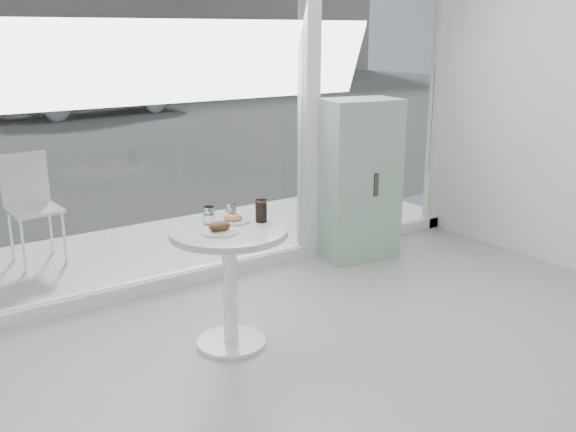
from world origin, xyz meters
TOP-DOWN VIEW (x-y plane):
  - storefront at (0.07, 3.00)m, footprint 5.00×0.14m
  - main_table at (-0.50, 1.90)m, footprint 0.72×0.72m
  - patio_deck at (0.00, 3.80)m, footprint 5.60×1.60m
  - mint_cabinet at (1.25, 2.74)m, footprint 0.70×0.53m
  - patio_chair at (-1.15, 4.10)m, footprint 0.42×0.42m
  - car_silver at (2.63, 13.86)m, footprint 4.24×1.90m
  - plate_fritter at (-0.57, 1.87)m, footprint 0.22×0.22m
  - plate_donut at (-0.40, 2.02)m, footprint 0.21×0.21m
  - water_tumbler_a at (-0.55, 2.06)m, footprint 0.07×0.07m
  - water_tumbler_b at (-0.38, 2.07)m, footprint 0.07×0.07m
  - cola_glass at (-0.25, 1.92)m, footprint 0.07×0.07m

SIDE VIEW (x-z plane):
  - patio_deck at x=0.00m, z-range 0.00..0.05m
  - main_table at x=-0.50m, z-range 0.17..0.94m
  - patio_chair at x=-1.15m, z-range 0.11..1.01m
  - car_silver at x=2.63m, z-range 0.00..1.35m
  - mint_cabinet at x=1.25m, z-range 0.00..1.38m
  - plate_donut at x=-0.40m, z-range 0.76..0.82m
  - plate_fritter at x=-0.57m, z-range 0.76..0.83m
  - water_tumbler_b at x=-0.38m, z-range 0.76..0.87m
  - water_tumbler_a at x=-0.55m, z-range 0.76..0.87m
  - cola_glass at x=-0.25m, z-range 0.77..0.91m
  - storefront at x=0.07m, z-range 0.21..3.21m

